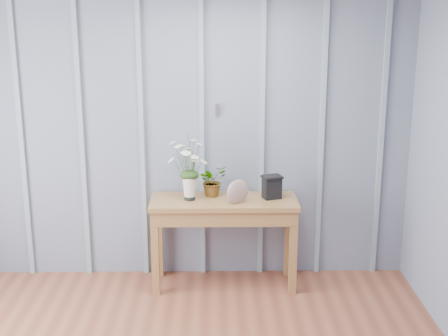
{
  "coord_description": "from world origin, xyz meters",
  "views": [
    {
      "loc": [
        0.37,
        -2.84,
        2.33
      ],
      "look_at": [
        0.43,
        1.94,
        1.03
      ],
      "focal_mm": 50.0,
      "sensor_mm": 36.0,
      "label": 1
    }
  ],
  "objects_px": {
    "felt_disc_vessel": "(238,192)",
    "carved_box": "(272,187)",
    "daisy_vase": "(189,159)",
    "sideboard": "(224,213)"
  },
  "relations": [
    {
      "from": "felt_disc_vessel",
      "to": "carved_box",
      "type": "distance_m",
      "value": 0.31
    },
    {
      "from": "sideboard",
      "to": "daisy_vase",
      "type": "distance_m",
      "value": 0.53
    },
    {
      "from": "felt_disc_vessel",
      "to": "carved_box",
      "type": "height_order",
      "value": "felt_disc_vessel"
    },
    {
      "from": "felt_disc_vessel",
      "to": "carved_box",
      "type": "bearing_deg",
      "value": -3.55
    },
    {
      "from": "sideboard",
      "to": "daisy_vase",
      "type": "height_order",
      "value": "daisy_vase"
    },
    {
      "from": "daisy_vase",
      "to": "felt_disc_vessel",
      "type": "distance_m",
      "value": 0.47
    },
    {
      "from": "daisy_vase",
      "to": "felt_disc_vessel",
      "type": "height_order",
      "value": "daisy_vase"
    },
    {
      "from": "daisy_vase",
      "to": "carved_box",
      "type": "height_order",
      "value": "daisy_vase"
    },
    {
      "from": "daisy_vase",
      "to": "felt_disc_vessel",
      "type": "bearing_deg",
      "value": -13.92
    },
    {
      "from": "sideboard",
      "to": "carved_box",
      "type": "height_order",
      "value": "carved_box"
    }
  ]
}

